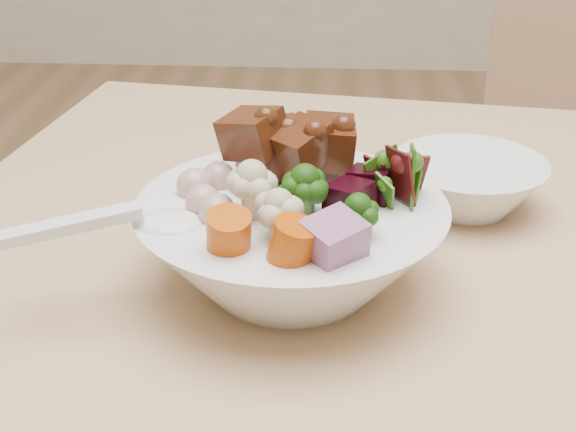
{
  "coord_description": "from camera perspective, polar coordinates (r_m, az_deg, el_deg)",
  "views": [
    {
      "loc": [
        -0.15,
        -0.68,
        1.09
      ],
      "look_at": [
        -0.18,
        -0.11,
        0.8
      ],
      "focal_mm": 50.0,
      "sensor_mm": 36.0,
      "label": 1
    }
  ],
  "objects": [
    {
      "name": "food_bowl",
      "position": [
        0.65,
        0.41,
        -1.55
      ],
      "size": [
        0.25,
        0.25,
        0.14
      ],
      "color": "white",
      "rests_on": "dining_table"
    },
    {
      "name": "soup_spoon",
      "position": [
        0.61,
        -10.17,
        -0.64
      ],
      "size": [
        0.15,
        0.07,
        0.03
      ],
      "rotation": [
        0.0,
        0.0,
        0.24
      ],
      "color": "white",
      "rests_on": "food_bowl"
    },
    {
      "name": "side_bowl",
      "position": [
        0.8,
        12.67,
        2.18
      ],
      "size": [
        0.15,
        0.15,
        0.05
      ],
      "primitive_type": null,
      "color": "white",
      "rests_on": "dining_table"
    }
  ]
}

